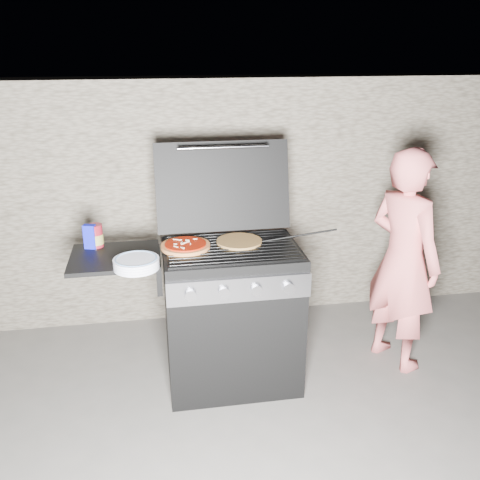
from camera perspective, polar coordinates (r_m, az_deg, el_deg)
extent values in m
plane|color=#635E59|center=(3.56, -0.82, -14.50)|extent=(50.00, 50.00, 0.00)
cube|color=gray|center=(4.12, -3.16, 4.40)|extent=(8.00, 0.35, 1.80)
cylinder|color=tan|center=(3.19, -0.08, -0.14)|extent=(0.30, 0.30, 0.01)
cylinder|color=maroon|center=(3.24, -15.18, 0.47)|extent=(0.11, 0.11, 0.14)
cube|color=#0E14C2|center=(3.22, -15.71, 0.34)|extent=(0.07, 0.05, 0.14)
cylinder|color=white|center=(2.90, -11.00, -2.47)|extent=(0.32, 0.32, 0.06)
imported|color=#E76A6B|center=(3.56, 17.01, -2.08)|extent=(0.53, 0.63, 1.46)
cylinder|color=black|center=(3.19, 6.35, 0.48)|extent=(0.44, 0.09, 0.09)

